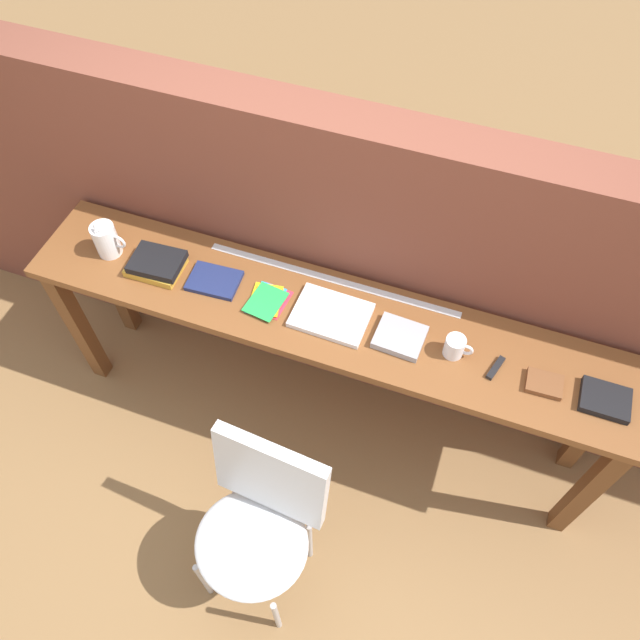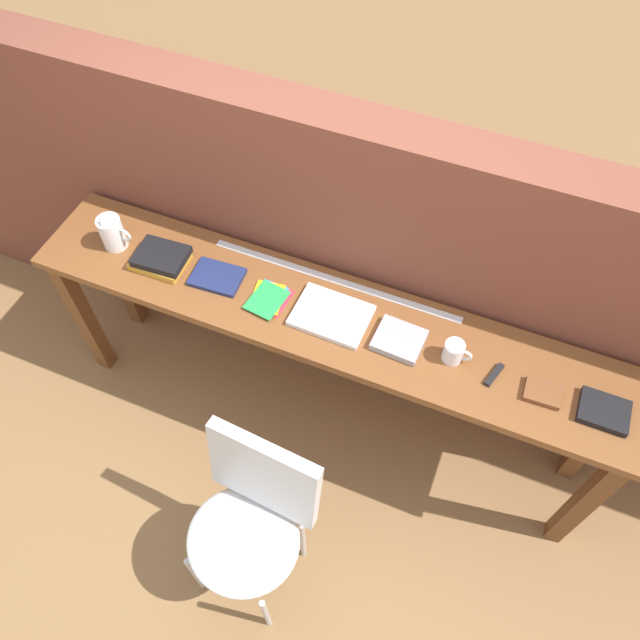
# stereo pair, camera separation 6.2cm
# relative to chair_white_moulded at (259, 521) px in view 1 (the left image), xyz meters

# --- Properties ---
(ground_plane) EXTENTS (40.00, 40.00, 0.00)m
(ground_plane) POSITION_rel_chair_white_moulded_xyz_m (-0.01, 0.45, -0.53)
(ground_plane) COLOR olive
(brick_wall_back) EXTENTS (6.00, 0.20, 1.56)m
(brick_wall_back) POSITION_rel_chair_white_moulded_xyz_m (-0.01, 1.09, 0.25)
(brick_wall_back) COLOR brown
(brick_wall_back) RESTS_ON ground
(sideboard) EXTENTS (2.50, 0.44, 0.88)m
(sideboard) POSITION_rel_chair_white_moulded_xyz_m (-0.01, 0.75, 0.21)
(sideboard) COLOR brown
(sideboard) RESTS_ON ground
(chair_white_moulded) EXTENTS (0.47, 0.48, 0.89)m
(chair_white_moulded) POSITION_rel_chair_white_moulded_xyz_m (0.00, 0.00, 0.00)
(chair_white_moulded) COLOR silver
(chair_white_moulded) RESTS_ON ground
(pitcher_white) EXTENTS (0.14, 0.10, 0.18)m
(pitcher_white) POSITION_rel_chair_white_moulded_xyz_m (-0.97, 0.75, 0.43)
(pitcher_white) COLOR white
(pitcher_white) RESTS_ON sideboard
(book_stack_leftmost) EXTENTS (0.23, 0.17, 0.06)m
(book_stack_leftmost) POSITION_rel_chair_white_moulded_xyz_m (-0.73, 0.73, 0.38)
(book_stack_leftmost) COLOR gold
(book_stack_leftmost) RESTS_ON sideboard
(magazine_cycling) EXTENTS (0.21, 0.16, 0.02)m
(magazine_cycling) POSITION_rel_chair_white_moulded_xyz_m (-0.48, 0.75, 0.36)
(magazine_cycling) COLOR navy
(magazine_cycling) RESTS_ON sideboard
(pamphlet_pile_colourful) EXTENTS (0.16, 0.19, 0.01)m
(pamphlet_pile_colourful) POSITION_rel_chair_white_moulded_xyz_m (-0.24, 0.73, 0.36)
(pamphlet_pile_colourful) COLOR #E5334C
(pamphlet_pile_colourful) RESTS_ON sideboard
(book_open_centre) EXTENTS (0.30, 0.22, 0.02)m
(book_open_centre) POSITION_rel_chair_white_moulded_xyz_m (0.02, 0.75, 0.37)
(book_open_centre) COLOR white
(book_open_centre) RESTS_ON sideboard
(book_grey_hardcover) EXTENTS (0.19, 0.17, 0.03)m
(book_grey_hardcover) POSITION_rel_chair_white_moulded_xyz_m (0.30, 0.74, 0.37)
(book_grey_hardcover) COLOR #9E9EA3
(book_grey_hardcover) RESTS_ON sideboard
(mug) EXTENTS (0.11, 0.08, 0.09)m
(mug) POSITION_rel_chair_white_moulded_xyz_m (0.51, 0.74, 0.40)
(mug) COLOR white
(mug) RESTS_ON sideboard
(multitool_folded) EXTENTS (0.06, 0.11, 0.02)m
(multitool_folded) POSITION_rel_chair_white_moulded_xyz_m (0.68, 0.73, 0.36)
(multitool_folded) COLOR black
(multitool_folded) RESTS_ON sideboard
(leather_journal_brown) EXTENTS (0.13, 0.11, 0.02)m
(leather_journal_brown) POSITION_rel_chair_white_moulded_xyz_m (0.85, 0.72, 0.37)
(leather_journal_brown) COLOR brown
(leather_journal_brown) RESTS_ON sideboard
(book_repair_rightmost) EXTENTS (0.17, 0.14, 0.03)m
(book_repair_rightmost) POSITION_rel_chair_white_moulded_xyz_m (1.07, 0.72, 0.37)
(book_repair_rightmost) COLOR black
(book_repair_rightmost) RESTS_ON sideboard
(ruler_metal_back_edge) EXTENTS (1.08, 0.03, 0.00)m
(ruler_metal_back_edge) POSITION_rel_chair_white_moulded_xyz_m (-0.03, 0.92, 0.35)
(ruler_metal_back_edge) COLOR silver
(ruler_metal_back_edge) RESTS_ON sideboard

